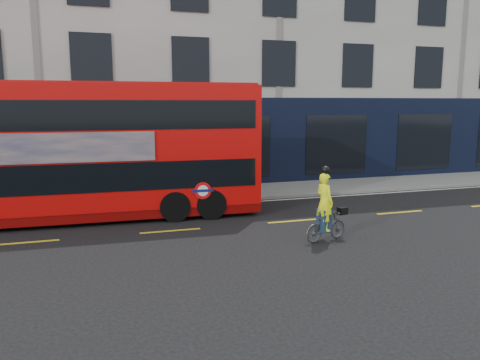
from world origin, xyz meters
name	(u,v)px	position (x,y,z in m)	size (l,w,h in m)	color
ground	(16,260)	(0.00, 0.00, 0.00)	(120.00, 120.00, 0.00)	black
pavement	(43,203)	(0.00, 6.50, 0.06)	(60.00, 3.00, 0.12)	gray
kerb	(38,212)	(0.00, 5.00, 0.07)	(60.00, 0.12, 0.13)	gray
building_terrace	(46,24)	(0.00, 12.94, 7.49)	(50.00, 10.07, 15.00)	beige
road_edge_line	(37,216)	(0.00, 4.70, 0.00)	(58.00, 0.10, 0.01)	silver
lane_dashes	(24,243)	(0.00, 1.50, 0.00)	(58.00, 0.12, 0.01)	gold
bus	(91,150)	(1.84, 3.80, 2.26)	(11.02, 2.85, 4.41)	red
cyclist	(326,215)	(7.92, -0.77, 0.73)	(1.46, 0.74, 2.10)	#444649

